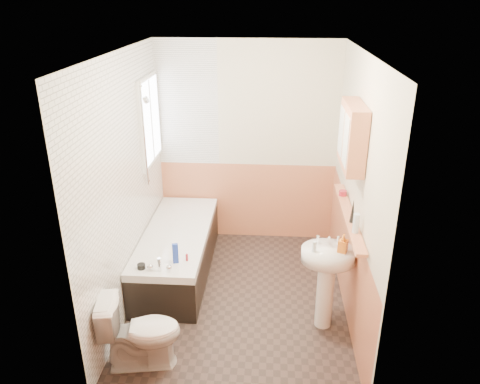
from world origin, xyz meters
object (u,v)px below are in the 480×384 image
at_px(bathtub, 178,251).
at_px(medicine_cabinet, 352,136).
at_px(pine_shelf, 349,215).
at_px(sink, 327,271).
at_px(toilet, 141,332).

height_order(bathtub, medicine_cabinet, medicine_cabinet).
bearing_deg(pine_shelf, sink, -125.33).
bearing_deg(toilet, medicine_cabinet, -70.66).
height_order(sink, medicine_cabinet, medicine_cabinet).
bearing_deg(bathtub, pine_shelf, -16.94).
distance_m(toilet, pine_shelf, 2.14).
xyz_separation_m(toilet, pine_shelf, (1.80, 0.91, 0.71)).
relative_size(sink, medicine_cabinet, 1.48).
bearing_deg(medicine_cabinet, bathtub, 164.58).
distance_m(sink, medicine_cabinet, 1.26).
relative_size(toilet, medicine_cabinet, 1.05).
xyz_separation_m(pine_shelf, medicine_cabinet, (-0.03, 0.06, 0.75)).
bearing_deg(bathtub, sink, -27.61).
relative_size(pine_shelf, medicine_cabinet, 2.30).
bearing_deg(medicine_cabinet, pine_shelf, -64.57).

